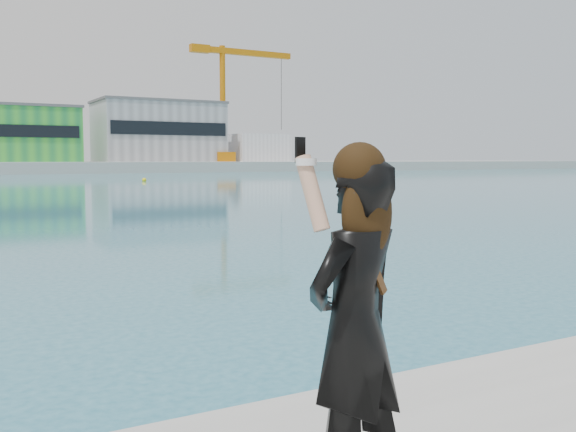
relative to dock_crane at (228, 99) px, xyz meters
name	(u,v)px	position (x,y,z in m)	size (l,w,h in m)	color
warehouse_grey_right	(159,132)	(-13.20, 5.98, -6.80)	(25.50, 15.35, 12.50)	gray
ancillary_shed	(257,148)	(8.80, 4.00, -10.07)	(12.00, 10.00, 6.00)	silver
dock_crane	(228,99)	(0.00, 0.00, 0.00)	(23.00, 4.00, 24.00)	orange
flagpole_right	(77,137)	(-31.11, -1.00, -8.53)	(1.28, 0.16, 8.00)	silver
buoy_extra	(144,181)	(-34.09, -52.99, -15.07)	(0.50, 0.50, 0.50)	yellow
woman	(355,318)	(-53.72, -122.39, -13.33)	(0.74, 0.59, 1.86)	black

